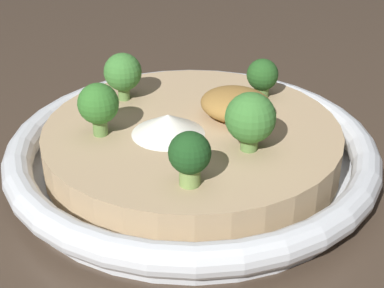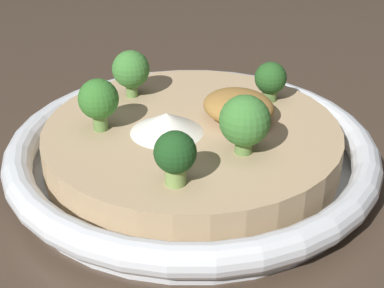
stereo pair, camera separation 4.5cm
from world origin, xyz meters
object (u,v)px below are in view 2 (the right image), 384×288
broccoli_back_right (99,100)px  broccoli_left (245,122)px  broccoli_front_right (131,70)px  broccoli_front_left (271,79)px  broccoli_back_left (175,155)px  risotto_bowl (192,149)px

broccoli_back_right → broccoli_left: (-0.10, -0.04, 0.00)m
broccoli_back_right → broccoli_front_right: size_ratio=1.01×
broccoli_front_right → broccoli_front_left: broccoli_front_right is taller
broccoli_back_right → broccoli_front_right: (0.02, -0.06, -0.00)m
broccoli_front_left → broccoli_back_left: 0.15m
broccoli_front_left → risotto_bowl: bearing=76.3°
risotto_bowl → broccoli_left: bearing=172.3°
broccoli_left → broccoli_back_left: bearing=80.2°
broccoli_left → broccoli_front_right: size_ratio=1.08×
broccoli_front_left → broccoli_back_left: broccoli_back_left is taller
broccoli_left → broccoli_back_left: size_ratio=1.16×
risotto_bowl → broccoli_left: 0.07m
broccoli_back_left → broccoli_front_right: bearing=-34.1°
broccoli_left → broccoli_front_left: size_ratio=1.30×
broccoli_back_right → broccoli_front_left: (-0.07, -0.13, -0.01)m
risotto_bowl → broccoli_front_right: 0.09m
risotto_bowl → broccoli_back_left: (-0.04, 0.07, 0.04)m
broccoli_back_right → broccoli_front_left: bearing=-119.0°
risotto_bowl → broccoli_front_right: size_ratio=7.20×
broccoli_left → broccoli_front_left: broccoli_left is taller
broccoli_left → broccoli_back_left: (0.01, 0.06, -0.00)m
broccoli_back_right → broccoli_front_right: same height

